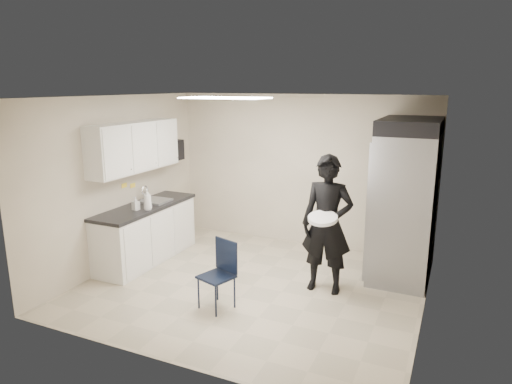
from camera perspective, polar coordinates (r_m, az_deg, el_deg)
The scene contains 21 objects.
floor at distance 6.53m, azimuth -0.45°, elevation -11.65°, with size 4.50×4.50×0.00m, color #B2A58C.
ceiling at distance 5.92m, azimuth -0.49°, elevation 11.80°, with size 4.50×4.50×0.00m, color silver.
back_wall at distance 7.92m, azimuth 5.60°, elevation 2.66°, with size 4.50×4.50×0.00m, color beige.
left_wall at distance 7.31m, azimuth -16.72°, elevation 1.25°, with size 4.00×4.00×0.00m, color beige.
right_wall at distance 5.58m, azimuth 21.06°, elevation -2.74°, with size 4.00×4.00×0.00m, color beige.
ceiling_panel at distance 6.55m, azimuth -3.87°, elevation 11.66°, with size 1.20×0.60×0.02m, color white.
lower_counter at distance 7.49m, azimuth -13.53°, elevation -5.16°, with size 0.60×1.90×0.86m, color silver.
countertop at distance 7.36m, azimuth -13.72°, elevation -1.80°, with size 0.64×1.95×0.05m, color black.
sink at distance 7.55m, azimuth -12.44°, elevation -1.48°, with size 0.42×0.40×0.14m, color gray.
faucet at distance 7.63m, azimuth -13.70°, elevation -0.22°, with size 0.02×0.02×0.24m, color silver.
upper_cabinets at distance 7.26m, azimuth -14.92°, elevation 5.50°, with size 0.35×1.80×0.75m, color silver.
towel_dispenser at distance 8.24m, azimuth -10.16°, elevation 5.18°, with size 0.22×0.30×0.35m, color black.
notice_sticker_left at distance 7.39m, azimuth -16.14°, elevation 0.79°, with size 0.00×0.12×0.07m, color yellow.
notice_sticker_right at distance 7.55m, azimuth -15.15°, elevation 0.80°, with size 0.00×0.12×0.07m, color yellow.
commercial_fridge at distance 6.90m, azimuth 18.10°, elevation -1.68°, with size 0.80×1.35×2.10m, color gray.
fridge_compressor at distance 6.71m, azimuth 18.81°, elevation 7.86°, with size 0.80×1.35×0.20m, color black.
folding_chair at distance 5.79m, azimuth -4.99°, elevation -10.52°, with size 0.37×0.37×0.84m, color black.
man_tuxedo at distance 6.16m, azimuth 8.87°, elevation -4.03°, with size 0.69×0.46×1.87m, color black.
bucket_lid at distance 5.88m, azimuth 8.34°, elevation -3.26°, with size 0.38×0.38×0.05m, color white.
soap_bottle_a at distance 7.04m, azimuth -13.42°, elevation -0.91°, with size 0.12×0.12×0.32m, color white.
soap_bottle_b at distance 7.08m, azimuth -14.81°, elevation -1.39°, with size 0.09×0.09×0.20m, color silver.
Camera 1 is at (2.48, -5.38, 2.76)m, focal length 32.00 mm.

